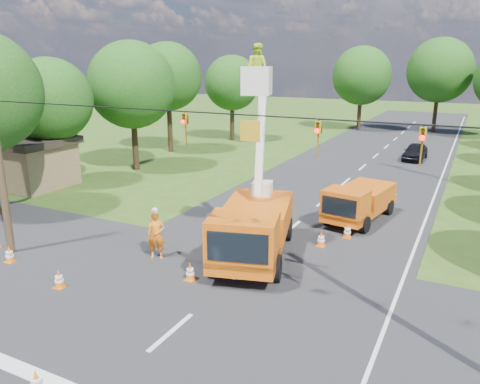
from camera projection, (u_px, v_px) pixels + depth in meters
The scene contains 23 objects.
ground at pixel (345, 183), 31.01m from camera, with size 140.00×140.00×0.00m, color #2D4C16.
road_main at pixel (345, 183), 31.01m from camera, with size 12.00×100.00×0.06m, color black.
road_cross at pixel (206, 303), 15.54m from camera, with size 56.00×10.00×0.07m, color black.
edge_line at pixel (436, 193), 28.57m from camera, with size 0.12×90.00×0.02m, color silver.
bucket_truck at pixel (253, 217), 18.68m from camera, with size 4.14×7.07×8.42m.
second_truck at pixel (359, 201), 23.29m from camera, with size 2.76×5.53×1.98m.
ground_worker at pixel (156, 235), 18.84m from camera, with size 0.74×0.48×2.02m, color orange.
distant_car at pixel (415, 152), 37.96m from camera, with size 1.60×3.97×1.35m, color black.
traffic_cone_0 at pixel (37, 383), 11.16m from camera, with size 0.38×0.38×0.71m.
traffic_cone_2 at pixel (321, 239), 20.19m from camera, with size 0.38×0.38×0.71m.
traffic_cone_3 at pixel (347, 231), 21.17m from camera, with size 0.38×0.38×0.71m.
traffic_cone_4 at pixel (59, 279), 16.48m from camera, with size 0.38×0.38×0.71m.
traffic_cone_5 at pixel (9, 254), 18.59m from camera, with size 0.38×0.38×0.71m.
traffic_cone_7 at pixel (394, 193), 27.15m from camera, with size 0.38×0.38×0.71m.
traffic_cone_8 at pixel (190, 272), 17.05m from camera, with size 0.38×0.38×0.71m.
signal_span at pixel (270, 132), 12.98m from camera, with size 18.00×0.29×1.07m.
shed at pixel (27, 161), 29.81m from camera, with size 5.50×4.50×3.15m.
tree_left_c at pixel (50, 100), 28.99m from camera, with size 5.20×5.20×8.06m.
tree_left_d at pixel (132, 85), 33.30m from camera, with size 6.20×6.20×9.24m.
tree_left_e at pixel (168, 77), 40.00m from camera, with size 5.80×5.80×9.41m.
tree_left_f at pixel (232, 83), 46.22m from camera, with size 5.40×5.40×8.40m.
tree_far_a at pixel (362, 76), 52.99m from camera, with size 6.60×6.60×9.50m.
tree_far_b at pixel (440, 70), 51.06m from camera, with size 7.00×7.00×10.32m.
Camera 1 is at (7.33, -9.95, 7.76)m, focal length 35.00 mm.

